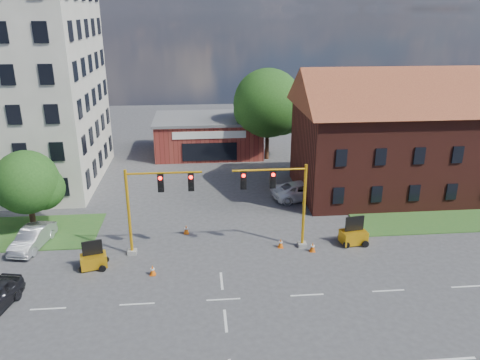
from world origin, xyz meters
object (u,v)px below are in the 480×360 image
(signal_mast_east, at_px, (281,197))
(trailer_west, at_px, (94,260))
(trailer_east, at_px, (353,236))
(signal_mast_west, at_px, (153,201))
(pickup_white, at_px, (303,190))

(signal_mast_east, distance_m, trailer_west, 13.16)
(trailer_west, bearing_deg, trailer_east, -9.33)
(signal_mast_west, relative_size, signal_mast_east, 1.00)
(signal_mast_east, bearing_deg, signal_mast_west, 180.00)
(trailer_east, height_order, pickup_white, trailer_east)
(trailer_west, relative_size, pickup_white, 0.33)
(signal_mast_east, height_order, trailer_west, signal_mast_east)
(signal_mast_west, relative_size, pickup_white, 1.10)
(signal_mast_west, distance_m, trailer_west, 5.39)
(signal_mast_east, bearing_deg, trailer_east, 1.28)
(trailer_west, height_order, trailer_east, trailer_east)
(trailer_west, xyz_separation_m, pickup_white, (16.28, 10.53, 0.19))
(pickup_white, bearing_deg, trailer_west, 111.00)
(signal_mast_west, relative_size, trailer_east, 3.02)
(signal_mast_east, relative_size, pickup_white, 1.10)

